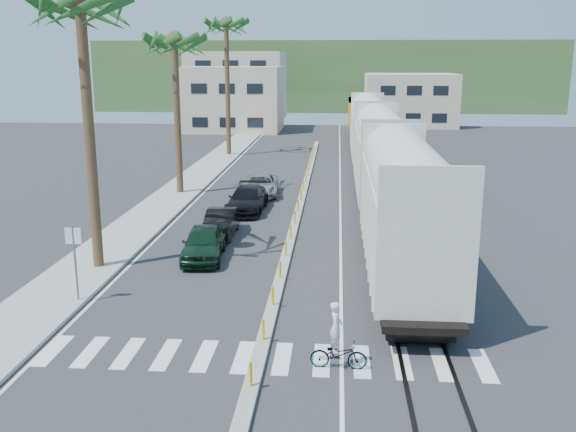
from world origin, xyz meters
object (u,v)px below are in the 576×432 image
at_px(car_second, 221,223).
at_px(cyclist, 338,347).
at_px(street_sign, 75,252).
at_px(car_lead, 203,243).

height_order(car_second, cyclist, cyclist).
xyz_separation_m(street_sign, car_second, (3.64, 9.69, -1.29)).
bearing_deg(car_second, cyclist, -67.37).
relative_size(car_lead, car_second, 1.09).
xyz_separation_m(street_sign, cyclist, (9.68, -4.49, -1.31)).
bearing_deg(car_lead, street_sign, -126.65).
bearing_deg(car_second, street_sign, -111.01).
height_order(street_sign, car_second, street_sign).
distance_m(car_lead, car_second, 3.93).
height_order(car_lead, cyclist, cyclist).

